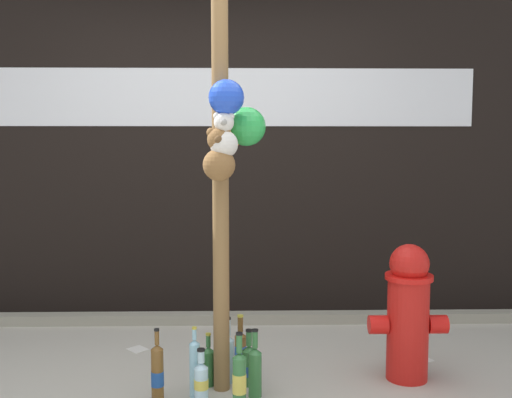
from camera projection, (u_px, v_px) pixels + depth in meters
The scene contains 16 objects.
building_wall at pixel (218, 109), 4.80m from camera, with size 10.00×0.21×3.35m.
curb_strip at pixel (217, 318), 4.55m from camera, with size 8.00×0.12×0.08m, color gray.
memorial_post at pixel (225, 102), 3.18m from camera, with size 0.48×0.42×2.71m.
fire_hydrant at pixel (408, 312), 3.45m from camera, with size 0.46×0.28×0.81m.
bottle_0 at pixel (195, 367), 3.23m from camera, with size 0.06×0.06×0.39m.
bottle_1 at pixel (157, 373), 3.17m from camera, with size 0.07×0.07×0.40m.
bottle_2 at pixel (209, 365), 3.38m from camera, with size 0.07×0.07×0.31m.
bottle_3 at pixel (249, 365), 3.39m from camera, with size 0.08×0.08×0.33m.
bottle_4 at pixel (239, 379), 3.08m from camera, with size 0.07×0.07×0.41m.
bottle_5 at pixel (240, 349), 3.61m from camera, with size 0.07×0.07×0.35m.
bottle_6 at pixel (228, 356), 3.42m from camera, with size 0.07×0.07×0.39m.
bottle_7 at pixel (201, 381), 3.15m from camera, with size 0.08×0.08×0.30m.
bottle_8 at pixel (255, 370), 3.23m from camera, with size 0.07×0.07×0.38m.
litter_0 at pixel (138, 349), 3.98m from camera, with size 0.12×0.11×0.01m, color silver.
litter_2 at pixel (425, 359), 3.81m from camera, with size 0.06×0.11×0.01m, color silver.
litter_3 at pixel (231, 322), 4.58m from camera, with size 0.11×0.08×0.01m, color tan.
Camera 1 is at (0.20, -3.03, 1.40)m, focal length 41.15 mm.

